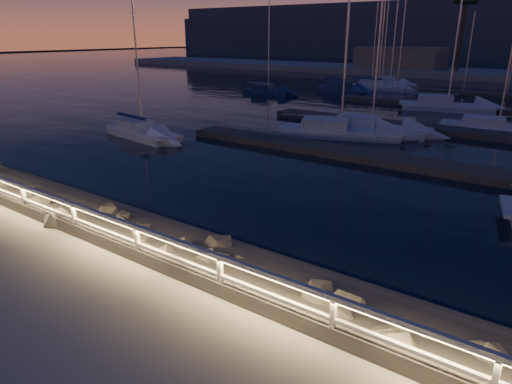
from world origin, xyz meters
TOP-DOWN VIEW (x-y plane):
  - ground at (0.00, 0.00)m, footprint 400.00×400.00m
  - harbor_water at (0.00, 31.22)m, footprint 400.00×440.00m
  - guard_rail at (-0.07, -0.00)m, footprint 44.11×0.12m
  - riprap at (1.01, 0.94)m, footprint 34.41×2.60m
  - floating_docks at (0.00, 32.50)m, footprint 22.00×36.00m
  - palm_left at (-8.00, 72.00)m, footprint 3.00×3.00m
  - distant_hills at (-22.13, 133.69)m, footprint 230.00×37.50m
  - sailboat_a at (-13.70, 12.57)m, footprint 6.83×2.90m
  - sailboat_c at (-3.14, 20.57)m, footprint 8.61×5.23m
  - sailboat_e at (-20.18, 36.68)m, footprint 6.37×2.05m
  - sailboat_g at (-1.92, 22.93)m, footprint 8.21×3.64m
  - sailboat_i at (-13.44, 42.54)m, footprint 8.24×5.07m
  - sailboat_j at (-0.38, 36.60)m, footprint 8.68×4.68m
  - sailboat_l at (5.22, 28.36)m, footprint 7.85×3.34m
  - sailboat_m at (-12.00, 53.45)m, footprint 7.15×3.79m
  - sailboat_n at (-11.72, 48.42)m, footprint 7.61×3.07m

SIDE VIEW (x-z plane):
  - harbor_water at x=0.00m, z-range -1.27..-0.67m
  - floating_docks at x=0.00m, z-range -0.60..-0.20m
  - sailboat_l at x=5.22m, z-range -6.64..6.22m
  - sailboat_e at x=-20.18m, z-range -5.60..5.21m
  - sailboat_a at x=-13.70m, z-range -5.86..5.49m
  - sailboat_g at x=-1.92m, z-range -6.92..6.56m
  - sailboat_n at x=-11.72m, z-range -6.48..6.14m
  - sailboat_m at x=-12.00m, z-range -6.07..5.73m
  - sailboat_c at x=-3.14m, z-range -7.25..6.93m
  - sailboat_j at x=-0.38m, z-range -7.27..6.99m
  - sailboat_i at x=-13.44m, z-range -6.98..6.73m
  - riprap at x=1.01m, z-range -0.79..0.59m
  - ground at x=0.00m, z-range 0.00..0.00m
  - guard_rail at x=-0.07m, z-range 0.24..1.30m
  - distant_hills at x=-22.13m, z-range -4.26..13.74m
  - palm_left at x=-8.00m, z-range 4.54..15.74m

